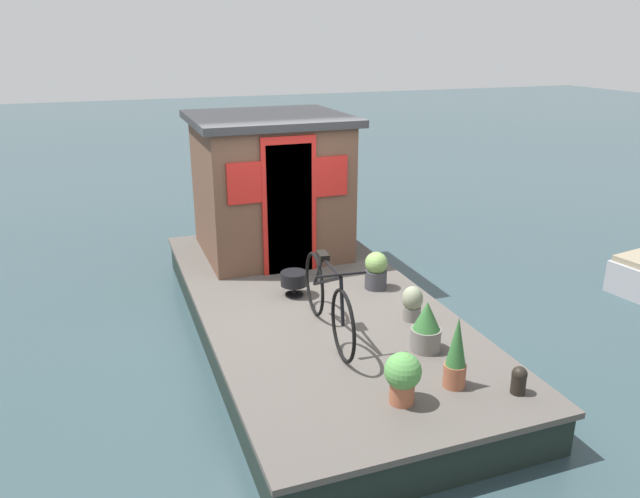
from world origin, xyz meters
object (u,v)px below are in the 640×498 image
potted_plant_ivy (456,354)px  potted_plant_basil (376,270)px  bicycle (328,300)px  mooring_bollard (519,379)px  charcoal_grill (294,280)px  potted_plant_mint (412,303)px  potted_plant_thyme (403,376)px  houseboat_cabin (270,184)px  potted_plant_succulent (426,327)px

potted_plant_ivy → potted_plant_basil: potted_plant_ivy is taller
bicycle → mooring_bollard: size_ratio=6.93×
charcoal_grill → potted_plant_mint: bearing=-136.5°
bicycle → potted_plant_ivy: bearing=-151.7°
potted_plant_basil → potted_plant_ivy: bearing=172.8°
potted_plant_basil → potted_plant_mint: size_ratio=1.20×
potted_plant_basil → mooring_bollard: 2.58m
bicycle → mooring_bollard: (-1.61, -1.18, -0.26)m
bicycle → potted_plant_basil: bearing=-46.2°
potted_plant_ivy → potted_plant_basil: bearing=-7.2°
potted_plant_ivy → potted_plant_thyme: 0.57m
bicycle → mooring_bollard: bearing=-143.8°
houseboat_cabin → bicycle: houseboat_cabin is taller
potted_plant_thyme → charcoal_grill: potted_plant_thyme is taller
charcoal_grill → potted_plant_basil: bearing=-97.2°
potted_plant_basil → mooring_bollard: potted_plant_basil is taller
houseboat_cabin → mooring_bollard: size_ratio=8.20×
houseboat_cabin → potted_plant_succulent: size_ratio=4.05×
bicycle → potted_plant_succulent: bearing=-128.5°
bicycle → potted_plant_thyme: bearing=-173.7°
houseboat_cabin → charcoal_grill: houseboat_cabin is taller
potted_plant_thyme → charcoal_grill: size_ratio=1.45×
potted_plant_succulent → bicycle: bearing=51.5°
houseboat_cabin → potted_plant_ivy: 4.16m
houseboat_cabin → potted_plant_basil: houseboat_cabin is taller
potted_plant_ivy → potted_plant_mint: potted_plant_ivy is taller
mooring_bollard → potted_plant_succulent: bearing=21.1°
houseboat_cabin → bicycle: size_ratio=1.18×
houseboat_cabin → potted_plant_ivy: bearing=-172.4°
potted_plant_thyme → potted_plant_mint: potted_plant_thyme is taller
houseboat_cabin → potted_plant_thyme: (-4.14, 0.02, -0.73)m
potted_plant_mint → charcoal_grill: (1.08, 1.02, 0.00)m
potted_plant_basil → bicycle: bearing=133.8°
potted_plant_basil → charcoal_grill: bearing=82.8°
potted_plant_succulent → charcoal_grill: bearing=25.5°
potted_plant_ivy → potted_plant_mint: (1.34, -0.29, -0.12)m
potted_plant_succulent → potted_plant_thyme: (-0.75, 0.65, 0.01)m
potted_plant_thyme → potted_plant_basil: bearing=-19.8°
charcoal_grill → mooring_bollard: charcoal_grill is taller
bicycle → charcoal_grill: (1.09, 0.02, -0.19)m
potted_plant_mint → potted_plant_succulent: bearing=163.2°
potted_plant_succulent → mooring_bollard: bearing=-158.9°
charcoal_grill → bicycle: bearing=-179.0°
potted_plant_thyme → potted_plant_mint: bearing=-31.0°
potted_plant_basil → mooring_bollard: size_ratio=1.82×
bicycle → charcoal_grill: 1.11m
charcoal_grill → potted_plant_ivy: bearing=-163.1°
potted_plant_ivy → potted_plant_succulent: 0.69m
potted_plant_ivy → mooring_bollard: size_ratio=2.64×
potted_plant_mint → charcoal_grill: size_ratio=1.22×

